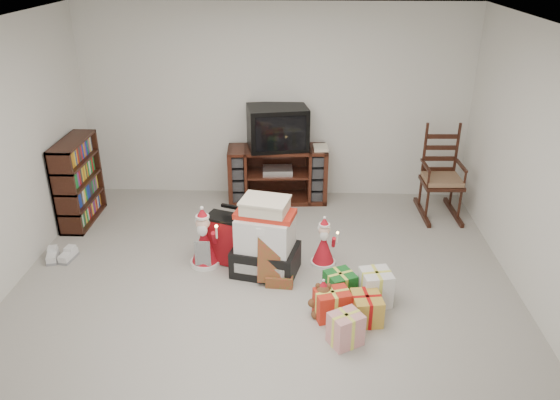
# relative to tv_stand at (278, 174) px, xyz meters

# --- Properties ---
(room) EXTENTS (5.01, 5.01, 2.51)m
(room) POSITION_rel_tv_stand_xyz_m (-0.04, -2.24, 0.88)
(room) COLOR #AAA69C
(room) RESTS_ON ground
(tv_stand) EXTENTS (1.31, 0.54, 0.73)m
(tv_stand) POSITION_rel_tv_stand_xyz_m (0.00, 0.00, 0.00)
(tv_stand) COLOR #461D14
(tv_stand) RESTS_ON floor
(bookshelf) EXTENTS (0.28, 0.85, 1.04)m
(bookshelf) POSITION_rel_tv_stand_xyz_m (-2.37, -0.69, 0.13)
(bookshelf) COLOR #34160E
(bookshelf) RESTS_ON floor
(rocking_chair) EXTENTS (0.50, 0.80, 1.18)m
(rocking_chair) POSITION_rel_tv_stand_xyz_m (2.05, -0.28, 0.04)
(rocking_chair) COLOR #34160E
(rocking_chair) RESTS_ON floor
(gift_pile) EXTENTS (0.74, 0.60, 0.82)m
(gift_pile) POSITION_rel_tv_stand_xyz_m (-0.04, -1.78, -0.01)
(gift_pile) COLOR black
(gift_pile) RESTS_ON floor
(red_suitcase) EXTENTS (0.47, 0.35, 0.64)m
(red_suitcase) POSITION_rel_tv_stand_xyz_m (-0.45, -1.60, -0.09)
(red_suitcase) COLOR maroon
(red_suitcase) RESTS_ON floor
(stocking) EXTENTS (0.30, 0.15, 0.63)m
(stocking) POSITION_rel_tv_stand_xyz_m (0.01, -2.00, -0.05)
(stocking) COLOR #0C721E
(stocking) RESTS_ON floor
(teddy_bear) EXTENTS (0.21, 0.19, 0.32)m
(teddy_bear) POSITION_rel_tv_stand_xyz_m (0.53, -2.46, -0.23)
(teddy_bear) COLOR brown
(teddy_bear) RESTS_ON floor
(santa_figurine) EXTENTS (0.27, 0.26, 0.55)m
(santa_figurine) POSITION_rel_tv_stand_xyz_m (0.56, -1.60, -0.15)
(santa_figurine) COLOR #B3131F
(santa_figurine) RESTS_ON floor
(mrs_claus_figurine) EXTENTS (0.32, 0.31, 0.67)m
(mrs_claus_figurine) POSITION_rel_tv_stand_xyz_m (-0.70, -1.65, -0.11)
(mrs_claus_figurine) COLOR #B3131F
(mrs_claus_figurine) RESTS_ON floor
(sneaker_pair) EXTENTS (0.33, 0.28, 0.09)m
(sneaker_pair) POSITION_rel_tv_stand_xyz_m (-2.28, -1.63, -0.32)
(sneaker_pair) COLOR silver
(sneaker_pair) RESTS_ON floor
(gift_cluster) EXTENTS (0.81, 0.92, 0.28)m
(gift_cluster) POSITION_rel_tv_stand_xyz_m (0.75, -2.47, -0.23)
(gift_cluster) COLOR red
(gift_cluster) RESTS_ON floor
(crt_television) EXTENTS (0.82, 0.67, 0.54)m
(crt_television) POSITION_rel_tv_stand_xyz_m (-0.00, 0.02, 0.63)
(crt_television) COLOR black
(crt_television) RESTS_ON tv_stand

